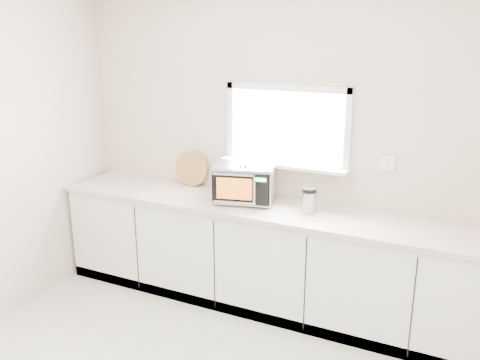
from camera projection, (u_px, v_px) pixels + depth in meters
The scene contains 7 objects.
back_wall at pixel (287, 148), 4.35m from camera, with size 4.00×0.17×2.70m.
cabinets at pixel (272, 260), 4.36m from camera, with size 3.92×0.60×0.88m, color silver.
countertop at pixel (272, 210), 4.22m from camera, with size 3.92×0.64×0.04m, color beige.
microwave at pixel (245, 182), 4.33m from camera, with size 0.58×0.50×0.32m.
knife_block at pixel (244, 186), 4.30m from camera, with size 0.17×0.26×0.35m.
cutting_board at pixel (192, 168), 4.77m from camera, with size 0.33×0.33×0.02m, color #B08644.
coffee_grinder at pixel (309, 200), 4.08m from camera, with size 0.14×0.14×0.21m.
Camera 1 is at (1.48, -2.01, 2.33)m, focal length 38.00 mm.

